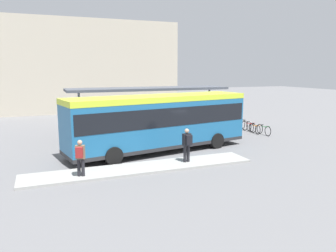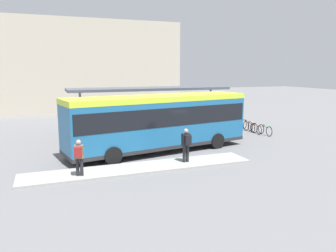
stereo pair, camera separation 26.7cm
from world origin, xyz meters
name	(u,v)px [view 1 (the left image)]	position (x,y,z in m)	size (l,w,h in m)	color
ground_plane	(159,151)	(0.00, 0.00, 0.00)	(120.00, 120.00, 0.00)	slate
curb_island	(142,168)	(-1.96, -3.00, 0.06)	(11.07, 1.80, 0.12)	#9E9E99
city_bus	(159,119)	(0.01, 0.00, 1.90)	(11.07, 4.40, 3.26)	#1E6093
pedestrian_waiting	(80,156)	(-4.86, -3.37, 1.04)	(0.45, 0.49, 1.61)	#232328
pedestrian_companion	(187,143)	(0.37, -3.02, 1.10)	(0.43, 0.45, 1.70)	#232328
bicycle_green	(264,130)	(8.81, 1.85, 0.37)	(0.48, 1.71, 0.74)	black
bicycle_orange	(254,128)	(8.56, 2.61, 0.35)	(0.48, 1.63, 0.70)	black
bicycle_red	(249,126)	(8.58, 3.38, 0.38)	(0.48, 1.77, 0.76)	black
bicycle_white	(246,125)	(8.84, 4.14, 0.38)	(0.48, 1.76, 0.76)	black
station_shelter	(149,89)	(1.24, 5.63, 3.27)	(11.91, 2.78, 3.41)	#4C515B
potted_planter_near_shelter	(204,126)	(4.69, 3.40, 0.68)	(0.78, 0.78, 1.30)	slate
potted_planter_far_side	(84,133)	(-3.83, 3.41, 0.76)	(1.00, 1.00, 1.48)	slate
station_building	(74,67)	(-2.04, 26.01, 5.06)	(22.40, 14.49, 10.13)	#BCB29E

